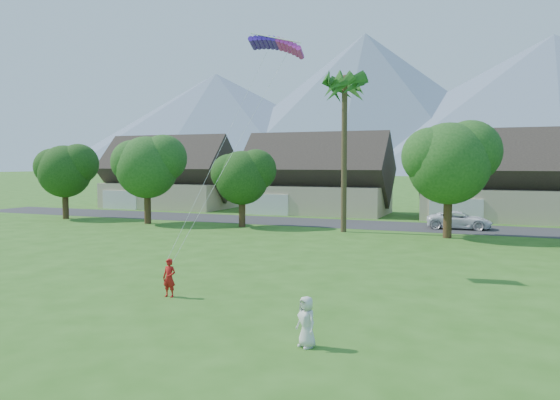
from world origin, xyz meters
The scene contains 10 objects.
ground centered at (0.00, 0.00, 0.00)m, with size 500.00×500.00×0.00m, color #2D6019.
street centered at (0.00, 34.00, 0.01)m, with size 90.00×7.00×0.01m, color #2D2D30.
kite_flyer centered at (-3.05, 5.35, 0.80)m, with size 0.58×0.38×1.59m, color #B41614.
watcher centered at (4.22, 1.68, 0.78)m, with size 0.76×0.49×1.55m, color silver.
parked_car centered at (6.43, 34.00, 0.73)m, with size 2.41×5.23×1.45m, color white.
mountain_ridge centered at (10.40, 260.00, 29.07)m, with size 540.00×240.00×70.00m.
houses_row centered at (0.49, 42.99, 3.44)m, with size 72.75×8.19×8.86m.
tree_row centered at (-1.14, 27.92, 4.89)m, with size 62.27×6.67×8.45m.
fan_palm centered at (-2.00, 28.50, 11.80)m, with size 3.00×3.00×13.80m.
parafoil_kite centered at (-1.11, 12.41, 11.55)m, with size 2.87×1.14×0.50m.
Camera 1 is at (9.51, -13.53, 5.57)m, focal length 35.00 mm.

